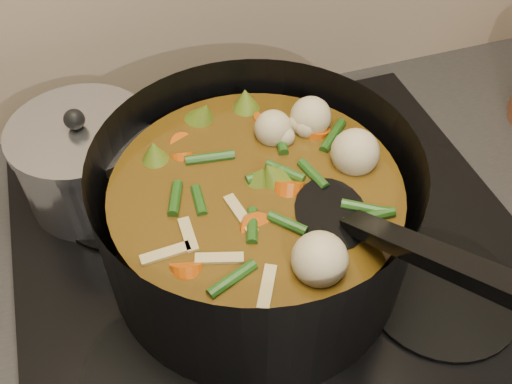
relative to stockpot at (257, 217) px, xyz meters
name	(u,v)px	position (x,y,z in m)	size (l,w,h in m)	color
stovetop	(272,246)	(0.03, 0.02, -0.09)	(0.62, 0.54, 0.03)	black
stockpot	(257,217)	(0.00, 0.00, 0.00)	(0.35, 0.45, 0.25)	black
saucepan	(87,162)	(-0.17, 0.17, -0.02)	(0.17, 0.17, 0.14)	silver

